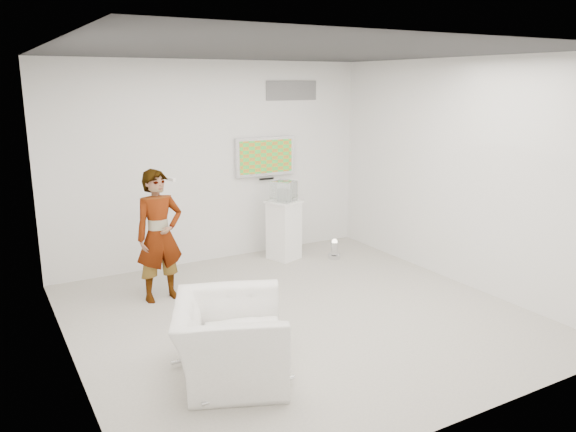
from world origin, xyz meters
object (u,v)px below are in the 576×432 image
object	(u,v)px
armchair	(230,340)
floor_uplight	(334,249)
tv	(265,156)
pedestal	(284,230)
person	(159,236)

from	to	relation	value
armchair	floor_uplight	world-z (taller)	armchair
tv	pedestal	distance (m)	1.19
pedestal	floor_uplight	world-z (taller)	pedestal
tv	pedestal	xyz separation A→B (m)	(0.08, -0.47, -1.09)
tv	armchair	distance (m)	4.15
armchair	person	bearing A→B (deg)	22.04
tv	person	world-z (taller)	tv
armchair	pedestal	xyz separation A→B (m)	(2.19, 2.90, 0.09)
tv	floor_uplight	xyz separation A→B (m)	(0.75, -0.87, -1.40)
floor_uplight	pedestal	bearing A→B (deg)	149.43
armchair	floor_uplight	bearing A→B (deg)	-25.94
person	pedestal	xyz separation A→B (m)	(2.16, 0.70, -0.37)
person	armchair	bearing A→B (deg)	-95.60
armchair	floor_uplight	xyz separation A→B (m)	(2.87, 2.50, -0.22)
tv	person	bearing A→B (deg)	-150.77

